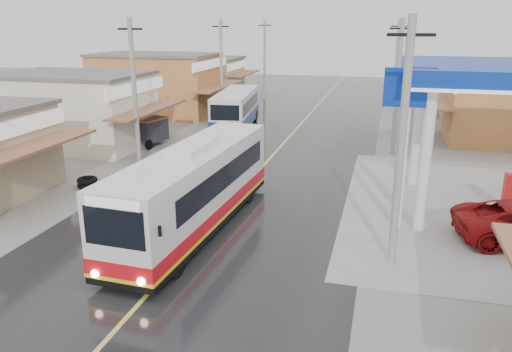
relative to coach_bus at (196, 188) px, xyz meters
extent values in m
plane|color=slate|center=(0.41, -1.04, -1.66)|extent=(120.00, 120.00, 0.00)
cube|color=black|center=(0.41, 13.96, -1.65)|extent=(12.00, 90.00, 0.02)
cube|color=#D8CC4C|center=(0.41, 13.96, -1.63)|extent=(0.15, 90.00, 0.01)
cylinder|color=white|center=(8.41, 7.96, 1.09)|extent=(0.44, 0.44, 5.50)
cylinder|color=white|center=(8.41, 1.96, 1.09)|extent=(0.44, 0.44, 5.50)
cube|color=#B21919|center=(12.21, 4.96, -0.71)|extent=(0.60, 0.45, 1.50)
cube|color=white|center=(7.61, 1.96, 1.34)|extent=(0.25, 0.25, 6.00)
cube|color=#0B2B9D|center=(7.61, 1.96, 3.84)|extent=(1.80, 0.30, 1.40)
cube|color=silver|center=(0.00, -0.06, 0.19)|extent=(2.82, 10.93, 2.66)
cube|color=black|center=(0.00, -0.06, -1.23)|extent=(2.85, 10.95, 0.27)
cube|color=red|center=(0.00, -0.06, -0.78)|extent=(2.87, 10.97, 0.50)
cube|color=yellow|center=(0.00, -0.06, -1.08)|extent=(2.88, 10.98, 0.13)
cube|color=black|center=(0.02, 0.39, 0.48)|extent=(2.74, 8.68, 0.90)
cube|color=black|center=(-0.29, -5.42, 0.57)|extent=(1.96, 0.22, 1.17)
cube|color=black|center=(0.28, 5.29, 0.57)|extent=(1.96, 0.22, 0.99)
cube|color=white|center=(-0.29, -5.42, 1.30)|extent=(1.76, 0.21, 0.32)
cube|color=silver|center=(0.00, -0.06, 1.66)|extent=(1.22, 2.76, 0.27)
cylinder|color=black|center=(-1.18, -3.80, -1.14)|extent=(0.37, 1.01, 0.99)
cylinder|color=black|center=(0.77, -3.90, -1.14)|extent=(0.37, 1.01, 0.99)
cylinder|color=black|center=(-0.80, 3.41, -1.14)|extent=(0.37, 1.01, 0.99)
cylinder|color=black|center=(1.15, 3.31, -1.14)|extent=(0.37, 1.01, 0.99)
sphere|color=#FFF2CC|center=(-1.06, -5.45, -0.96)|extent=(0.27, 0.27, 0.25)
sphere|color=#FFF2CC|center=(0.48, -5.53, -0.96)|extent=(0.27, 0.27, 0.25)
cube|color=black|center=(-1.55, -5.10, 0.53)|extent=(0.08, 0.08, 0.32)
cube|color=black|center=(1.00, -5.24, 0.53)|extent=(0.08, 0.08, 0.32)
cube|color=silver|center=(-3.99, 18.43, 0.01)|extent=(3.26, 8.68, 2.35)
cube|color=navy|center=(-3.99, 18.43, -0.79)|extent=(3.30, 8.72, 0.94)
cube|color=black|center=(-3.99, 18.43, 0.34)|extent=(3.13, 7.28, 0.85)
cube|color=black|center=(-3.49, 14.27, 0.34)|extent=(1.96, 0.35, 1.04)
cylinder|color=black|center=(-4.63, 15.32, -1.17)|extent=(0.39, 0.97, 0.94)
cylinder|color=black|center=(-2.62, 15.56, -1.17)|extent=(0.39, 0.97, 0.94)
cylinder|color=black|center=(-5.35, 21.30, -1.17)|extent=(0.39, 0.97, 0.94)
cylinder|color=black|center=(-3.35, 21.54, -1.17)|extent=(0.39, 0.97, 0.94)
imported|color=black|center=(-2.91, 5.34, -1.15)|extent=(0.86, 1.97, 1.00)
imported|color=#277727|center=(-2.91, 5.12, -0.43)|extent=(0.65, 0.46, 1.67)
cube|color=#26262D|center=(-7.91, 12.13, -0.65)|extent=(1.85, 2.40, 1.38)
cube|color=brown|center=(-7.91, 12.13, 0.10)|extent=(1.92, 2.46, 0.11)
cylinder|color=black|center=(-8.82, 11.58, -1.34)|extent=(0.34, 0.66, 0.64)
cylinder|color=black|center=(-8.45, 13.03, -1.34)|extent=(0.34, 0.66, 0.64)
cylinder|color=black|center=(-7.53, 11.04, -1.34)|extent=(0.28, 0.65, 0.64)
torus|color=black|center=(-7.01, 3.37, -1.53)|extent=(0.99, 0.99, 0.25)
torus|color=black|center=(-7.01, 3.37, -1.28)|extent=(0.99, 0.99, 0.25)
camera|label=1|loc=(6.86, -16.95, 6.11)|focal=35.00mm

